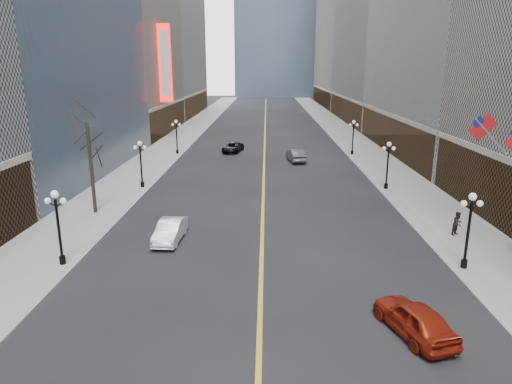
{
  "coord_description": "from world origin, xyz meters",
  "views": [
    {
      "loc": [
        0.25,
        5.28,
        11.42
      ],
      "look_at": [
        -0.17,
        23.79,
        6.35
      ],
      "focal_mm": 32.0,
      "sensor_mm": 36.0,
      "label": 1
    }
  ],
  "objects_px": {
    "streetlamp_east_2": "(388,160)",
    "streetlamp_west_2": "(141,159)",
    "car_nb_far": "(233,147)",
    "streetlamp_east_1": "(469,223)",
    "streetlamp_east_3": "(353,134)",
    "streetlamp_west_1": "(58,220)",
    "car_sb_mid": "(414,319)",
    "streetlamp_west_3": "(177,133)",
    "car_nb_mid": "(170,231)",
    "car_sb_far": "(296,155)"
  },
  "relations": [
    {
      "from": "car_nb_far",
      "to": "streetlamp_east_2",
      "type": "bearing_deg",
      "value": -39.29
    },
    {
      "from": "car_nb_mid",
      "to": "car_sb_mid",
      "type": "xyz_separation_m",
      "value": [
        13.05,
        -10.98,
        0.04
      ]
    },
    {
      "from": "car_nb_mid",
      "to": "car_sb_far",
      "type": "distance_m",
      "value": 29.18
    },
    {
      "from": "streetlamp_east_1",
      "to": "streetlamp_east_2",
      "type": "xyz_separation_m",
      "value": [
        0.0,
        18.0,
        0.0
      ]
    },
    {
      "from": "car_nb_far",
      "to": "streetlamp_east_1",
      "type": "bearing_deg",
      "value": -55.26
    },
    {
      "from": "streetlamp_west_2",
      "to": "car_nb_mid",
      "type": "xyz_separation_m",
      "value": [
        5.56,
        -13.75,
        -2.18
      ]
    },
    {
      "from": "streetlamp_west_1",
      "to": "car_nb_far",
      "type": "xyz_separation_m",
      "value": [
        7.38,
        37.95,
        -2.24
      ]
    },
    {
      "from": "streetlamp_west_1",
      "to": "streetlamp_west_2",
      "type": "bearing_deg",
      "value": 90.0
    },
    {
      "from": "streetlamp_east_1",
      "to": "streetlamp_east_3",
      "type": "distance_m",
      "value": 36.0
    },
    {
      "from": "streetlamp_west_2",
      "to": "car_nb_mid",
      "type": "height_order",
      "value": "streetlamp_west_2"
    },
    {
      "from": "streetlamp_west_1",
      "to": "car_sb_mid",
      "type": "height_order",
      "value": "streetlamp_west_1"
    },
    {
      "from": "streetlamp_west_3",
      "to": "car_nb_mid",
      "type": "bearing_deg",
      "value": -80.08
    },
    {
      "from": "car_nb_mid",
      "to": "car_sb_mid",
      "type": "distance_m",
      "value": 17.06
    },
    {
      "from": "car_sb_far",
      "to": "car_nb_far",
      "type": "bearing_deg",
      "value": -46.2
    },
    {
      "from": "streetlamp_west_2",
      "to": "streetlamp_west_3",
      "type": "bearing_deg",
      "value": 90.0
    },
    {
      "from": "streetlamp_east_2",
      "to": "car_sb_far",
      "type": "height_order",
      "value": "streetlamp_east_2"
    },
    {
      "from": "streetlamp_west_3",
      "to": "car_sb_far",
      "type": "distance_m",
      "value": 16.5
    },
    {
      "from": "car_sb_mid",
      "to": "streetlamp_east_1",
      "type": "bearing_deg",
      "value": -145.04
    },
    {
      "from": "streetlamp_east_1",
      "to": "car_sb_far",
      "type": "relative_size",
      "value": 0.94
    },
    {
      "from": "streetlamp_east_3",
      "to": "car_nb_mid",
      "type": "height_order",
      "value": "streetlamp_east_3"
    },
    {
      "from": "streetlamp_west_2",
      "to": "car_sb_mid",
      "type": "height_order",
      "value": "streetlamp_west_2"
    },
    {
      "from": "streetlamp_east_1",
      "to": "car_sb_mid",
      "type": "distance_m",
      "value": 8.65
    },
    {
      "from": "car_nb_far",
      "to": "car_nb_mid",
      "type": "bearing_deg",
      "value": -81.51
    },
    {
      "from": "car_nb_far",
      "to": "streetlamp_west_1",
      "type": "bearing_deg",
      "value": -89.41
    },
    {
      "from": "car_nb_mid",
      "to": "car_sb_mid",
      "type": "relative_size",
      "value": 0.97
    },
    {
      "from": "streetlamp_east_3",
      "to": "car_sb_far",
      "type": "relative_size",
      "value": 0.94
    },
    {
      "from": "streetlamp_west_3",
      "to": "car_nb_mid",
      "type": "relative_size",
      "value": 1.03
    },
    {
      "from": "streetlamp_west_2",
      "to": "car_sb_mid",
      "type": "xyz_separation_m",
      "value": [
        18.61,
        -24.74,
        -2.14
      ]
    },
    {
      "from": "streetlamp_east_1",
      "to": "streetlamp_west_3",
      "type": "distance_m",
      "value": 43.05
    },
    {
      "from": "streetlamp_east_2",
      "to": "car_nb_far",
      "type": "height_order",
      "value": "streetlamp_east_2"
    },
    {
      "from": "streetlamp_east_1",
      "to": "streetlamp_west_3",
      "type": "bearing_deg",
      "value": 123.25
    },
    {
      "from": "car_nb_mid",
      "to": "streetlamp_west_3",
      "type": "bearing_deg",
      "value": 102.86
    },
    {
      "from": "streetlamp_east_1",
      "to": "streetlamp_east_3",
      "type": "xyz_separation_m",
      "value": [
        0.0,
        36.0,
        0.0
      ]
    },
    {
      "from": "streetlamp_east_1",
      "to": "streetlamp_west_2",
      "type": "distance_m",
      "value": 29.68
    },
    {
      "from": "streetlamp_east_2",
      "to": "car_sb_mid",
      "type": "relative_size",
      "value": 1.01
    },
    {
      "from": "streetlamp_east_1",
      "to": "streetlamp_west_1",
      "type": "height_order",
      "value": "same"
    },
    {
      "from": "streetlamp_east_3",
      "to": "car_sb_mid",
      "type": "relative_size",
      "value": 1.01
    },
    {
      "from": "streetlamp_west_1",
      "to": "car_sb_far",
      "type": "distance_m",
      "value": 35.36
    },
    {
      "from": "streetlamp_east_1",
      "to": "car_nb_mid",
      "type": "distance_m",
      "value": 18.66
    },
    {
      "from": "streetlamp_east_2",
      "to": "streetlamp_west_2",
      "type": "height_order",
      "value": "same"
    },
    {
      "from": "streetlamp_east_2",
      "to": "streetlamp_west_1",
      "type": "relative_size",
      "value": 1.0
    },
    {
      "from": "streetlamp_east_1",
      "to": "car_sb_far",
      "type": "height_order",
      "value": "streetlamp_east_1"
    },
    {
      "from": "car_nb_far",
      "to": "car_sb_mid",
      "type": "bearing_deg",
      "value": -64.3
    },
    {
      "from": "streetlamp_east_1",
      "to": "streetlamp_west_3",
      "type": "height_order",
      "value": "same"
    },
    {
      "from": "streetlamp_east_1",
      "to": "car_nb_mid",
      "type": "xyz_separation_m",
      "value": [
        -18.04,
        4.25,
        -2.18
      ]
    },
    {
      "from": "streetlamp_west_2",
      "to": "car_nb_mid",
      "type": "relative_size",
      "value": 1.03
    },
    {
      "from": "streetlamp_east_3",
      "to": "car_nb_far",
      "type": "height_order",
      "value": "streetlamp_east_3"
    },
    {
      "from": "streetlamp_west_2",
      "to": "car_nb_far",
      "type": "distance_m",
      "value": 21.38
    },
    {
      "from": "streetlamp_east_2",
      "to": "streetlamp_west_1",
      "type": "height_order",
      "value": "same"
    },
    {
      "from": "streetlamp_east_2",
      "to": "streetlamp_west_1",
      "type": "distance_m",
      "value": 29.68
    }
  ]
}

